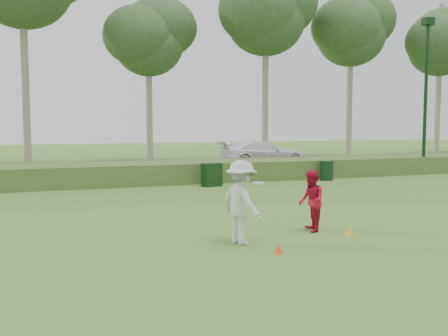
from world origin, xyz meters
name	(u,v)px	position (x,y,z in m)	size (l,w,h in m)	color
ground	(283,237)	(0.00, 0.00, 0.00)	(120.00, 120.00, 0.00)	#3E6F25
reed_strip	(164,172)	(0.00, 12.00, 0.45)	(80.00, 3.00, 0.90)	#3E5C24
park_road	(142,172)	(0.00, 17.00, 0.03)	(80.00, 6.00, 0.06)	#2D2D2D
lamp_post	(427,68)	(14.00, 11.00, 5.59)	(0.70, 0.70, 8.18)	black
tree_4	(148,38)	(2.00, 24.50, 8.59)	(6.24, 6.24, 11.50)	gray
tree_5	(266,13)	(10.00, 22.50, 10.47)	(7.28, 7.28, 14.00)	gray
tree_6	(351,29)	(18.00, 23.80, 10.10)	(7.02, 7.02, 13.50)	gray
tree_7	(440,43)	(26.00, 22.80, 9.34)	(6.50, 6.50, 12.50)	gray
player_white	(241,202)	(-1.16, -0.23, 0.93)	(1.02, 1.33, 1.85)	silver
player_red	(311,201)	(0.94, 0.36, 0.76)	(0.73, 0.57, 1.51)	#B30F2A
cone_orange	(278,249)	(-0.78, -1.30, 0.10)	(0.19, 0.19, 0.20)	#DB480B
cone_yellow	(349,231)	(1.57, -0.37, 0.11)	(0.19, 0.19, 0.21)	gold
utility_cabinet	(212,175)	(1.55, 9.72, 0.50)	(0.79, 0.50, 0.99)	black
trash_bin	(326,171)	(7.38, 10.00, 0.46)	(0.62, 0.62, 0.93)	black
car_right	(263,153)	(7.74, 17.96, 0.85)	(2.21, 5.43, 1.57)	white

